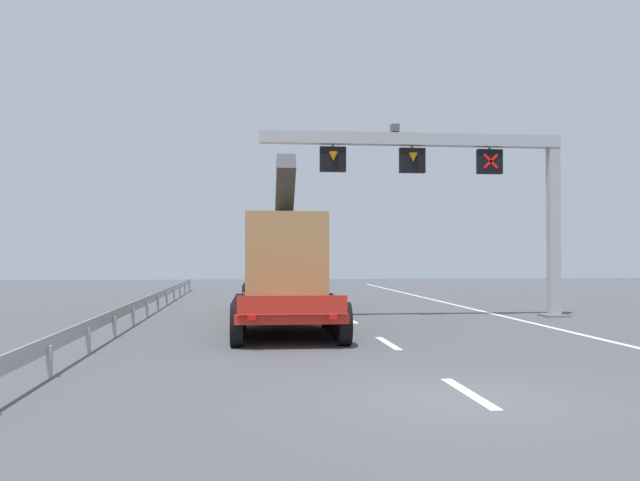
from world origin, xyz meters
The scene contains 6 objects.
ground centered at (0.00, 0.00, 0.00)m, with size 112.00×112.00×0.00m, color #4C4C51.
lane_markings centered at (0.26, 32.92, 0.01)m, with size 0.20×80.43×0.01m.
edge_line_right centered at (6.20, 12.00, 0.01)m, with size 0.20×63.00×0.01m, color silver.
overhead_lane_gantry centered at (4.16, 14.03, 5.48)m, with size 11.48×0.90×7.10m.
heavy_haul_truck_red centered at (-2.17, 14.08, 1.99)m, with size 3.19×14.10×5.30m.
guardrail_left centered at (-7.11, 16.91, 0.56)m, with size 0.13×37.82×0.76m.
Camera 1 is at (-3.41, -10.57, 2.28)m, focal length 38.47 mm.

